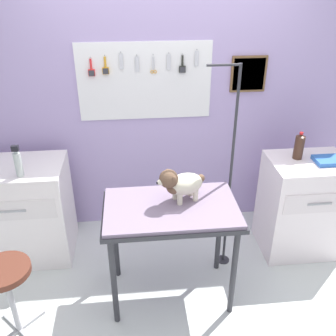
{
  "coord_description": "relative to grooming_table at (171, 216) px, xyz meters",
  "views": [
    {
      "loc": [
        -0.33,
        -2.03,
        2.38
      ],
      "look_at": [
        -0.09,
        0.29,
        1.11
      ],
      "focal_mm": 40.33,
      "sensor_mm": 36.0,
      "label": 1
    }
  ],
  "objects": [
    {
      "name": "ground",
      "position": [
        0.08,
        -0.2,
        -0.78
      ],
      "size": [
        4.4,
        4.0,
        0.04
      ],
      "primitive_type": "cube",
      "color": "silver"
    },
    {
      "name": "rear_wall_panel",
      "position": [
        0.08,
        1.07,
        0.4
      ],
      "size": [
        4.0,
        0.11,
        2.3
      ],
      "color": "#AD98CC",
      "rests_on": "ground"
    },
    {
      "name": "grooming_table",
      "position": [
        0.0,
        0.0,
        0.0
      ],
      "size": [
        0.99,
        0.6,
        0.85
      ],
      "color": "#2D2D33",
      "rests_on": "ground"
    },
    {
      "name": "grooming_arm",
      "position": [
        0.51,
        0.32,
        0.08
      ],
      "size": [
        0.29,
        0.11,
        1.78
      ],
      "color": "#2D2D33",
      "rests_on": "ground"
    },
    {
      "name": "dog",
      "position": [
        0.07,
        0.06,
        0.24
      ],
      "size": [
        0.37,
        0.25,
        0.27
      ],
      "color": "beige",
      "rests_on": "grooming_table"
    },
    {
      "name": "counter_left",
      "position": [
        -1.25,
        0.63,
        -0.31
      ],
      "size": [
        0.8,
        0.58,
        0.9
      ],
      "color": "white",
      "rests_on": "ground"
    },
    {
      "name": "cabinet_right",
      "position": [
        1.24,
        0.46,
        -0.3
      ],
      "size": [
        0.68,
        0.54,
        0.91
      ],
      "color": "white",
      "rests_on": "ground"
    },
    {
      "name": "stool",
      "position": [
        -1.15,
        -0.26,
        -0.25
      ],
      "size": [
        0.36,
        0.36,
        0.61
      ],
      "color": "#9E9EA3",
      "rests_on": "ground"
    },
    {
      "name": "detangler_spray",
      "position": [
        -1.15,
        0.46,
        0.26
      ],
      "size": [
        0.06,
        0.06,
        0.26
      ],
      "color": "#ACB7B2",
      "rests_on": "counter_left"
    },
    {
      "name": "soda_bottle",
      "position": [
        1.15,
        0.53,
        0.26
      ],
      "size": [
        0.08,
        0.08,
        0.24
      ],
      "color": "#40271B",
      "rests_on": "cabinet_right"
    },
    {
      "name": "supply_tray",
      "position": [
        1.38,
        0.42,
        0.17
      ],
      "size": [
        0.24,
        0.18,
        0.04
      ],
      "color": "blue",
      "rests_on": "cabinet_right"
    }
  ]
}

